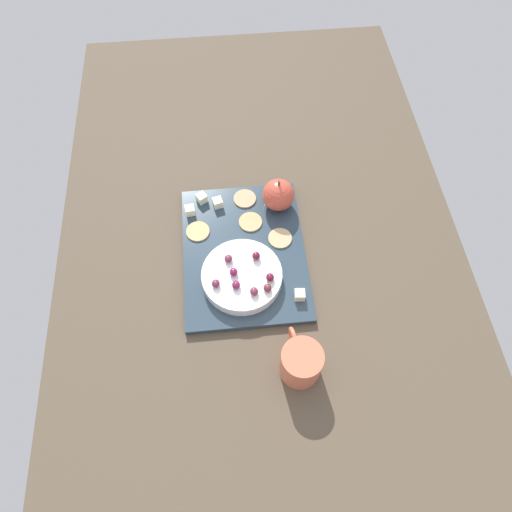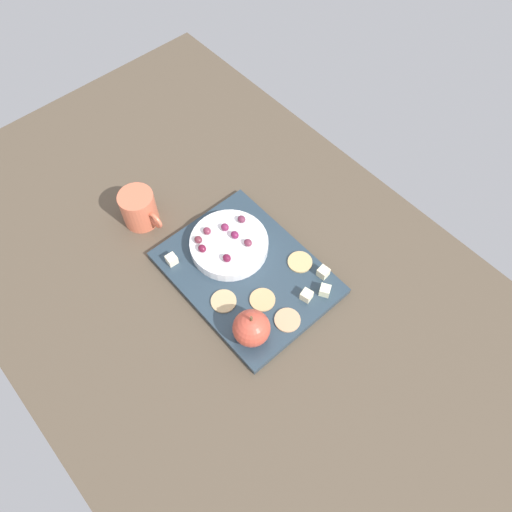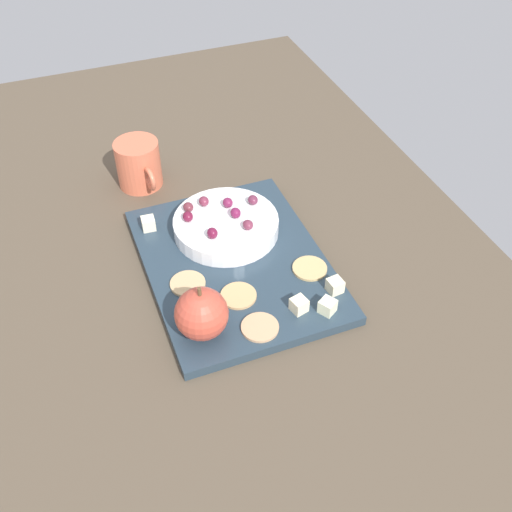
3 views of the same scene
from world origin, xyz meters
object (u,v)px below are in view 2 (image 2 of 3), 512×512
Objects in this scene: cheese_cube_1 at (325,290)px; grape_0 at (227,258)px; grape_2 at (242,219)px; grape_3 at (235,235)px; cheese_cube_2 at (172,260)px; grape_1 at (248,243)px; grape_5 at (207,231)px; grape_6 at (202,248)px; platter at (247,273)px; grape_4 at (225,227)px; cracker_2 at (300,262)px; grape_7 at (198,240)px; serving_dish at (229,245)px; cracker_3 at (224,301)px; cup at (139,209)px; apple_whole at (251,328)px; cheese_cube_3 at (323,272)px; cheese_cube_0 at (307,295)px; cracker_1 at (262,300)px.

grape_0 is at bearing 31.28° from cheese_cube_1.
grape_2 is 1.00× the size of grape_3.
cheese_cube_1 is 1.00× the size of cheese_cube_2.
cheese_cube_1 is at bearing -164.15° from grape_1.
grape_3 is (3.18, 0.82, 0.10)cm from grape_1.
grape_6 is (-2.72, 3.40, 0.02)cm from grape_5.
grape_6 reaches higher than platter.
grape_0 reaches higher than grape_4.
grape_4 is (6.04, -4.50, -0.06)cm from grape_0.
cracker_2 reaches higher than platter.
cheese_cube_2 is at bearing 80.24° from grape_7.
grape_1 is 9.30cm from grape_6.
serving_dish is at bearing 19.63° from cheese_cube_1.
grape_4 is at bearing -100.42° from cheese_cube_2.
cracker_2 is at bearing -127.68° from grape_0.
grape_6 and grape_7 have the same top height.
platter is 11.83cm from grape_5.
cracker_3 is 2.88× the size of grape_1.
grape_0 is at bearing -155.93° from grape_6.
grape_0 is (17.28, 10.50, 2.31)cm from cheese_cube_1.
cracker_3 is 0.47× the size of cup.
grape_1 is (14.61, -11.83, -0.33)cm from apple_whole.
cheese_cube_3 is 19.43cm from grape_3.
apple_whole reaches higher than platter.
apple_whole reaches higher than grape_4.
apple_whole reaches higher than serving_dish.
grape_3 is (18.87, 2.25, 2.28)cm from cheese_cube_0.
grape_4 is (16.43, -4.27, 3.05)cm from cracker_1.
cracker_2 is (8.23, -1.22, -0.80)cm from cheese_cube_1.
cup is (13.90, -1.96, 1.56)cm from cheese_cube_2.
grape_6 is at bearing 98.47° from grape_4.
grape_0 is (10.39, 0.23, 3.11)cm from cracker_1.
apple_whole is at bearing 176.30° from cracker_3.
cracker_1 is (3.78, 12.94, -0.80)cm from cheese_cube_3.
grape_6 is at bearing 24.07° from grape_0.
grape_7 is (2.20, -0.63, -0.04)cm from grape_6.
cheese_cube_0 is 8.63cm from cracker_1.
platter is 19.27× the size of grape_2.
cheese_cube_3 is 5.38cm from cracker_2.
grape_3 is (13.59, -4.54, 3.08)cm from cracker_1.
cheese_cube_1 is 31.45cm from cheese_cube_2.
grape_6 is at bearing 44.76° from cracker_2.
grape_3 is at bearing -49.80° from cracker_3.
grape_1 is at bearing -169.76° from grape_4.
grape_2 reaches higher than cracker_1.
grape_3 is (12.25, 6.95, 3.08)cm from cracker_2.
grape_5 is at bearing 71.55° from grape_2.
grape_1 is 10.20cm from grape_7.
grape_4 is (9.37, -2.26, 4.00)cm from platter.
apple_whole is 4.00× the size of grape_6.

